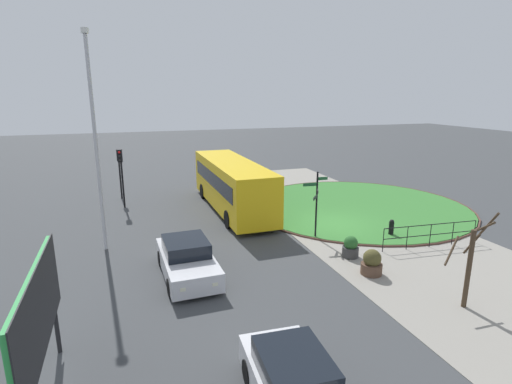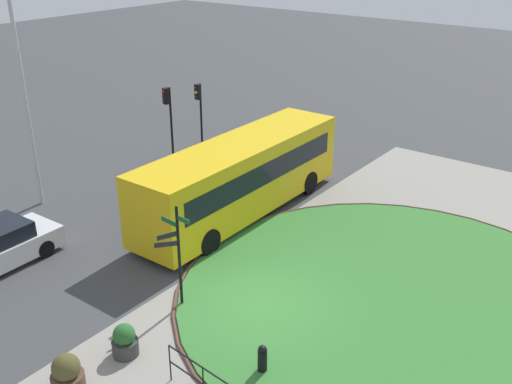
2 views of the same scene
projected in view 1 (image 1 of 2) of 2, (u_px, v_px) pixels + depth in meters
ground at (334, 225)px, 21.89m from camera, size 120.00×120.00×0.00m
sidewalk_paving at (358, 222)px, 22.37m from camera, size 32.00×8.87×0.02m
grass_island at (357, 206)px, 25.47m from camera, size 13.77×13.77×0.10m
grass_kerb_ring at (357, 206)px, 25.47m from camera, size 14.08×14.08×0.11m
signpost_directional at (316, 200)px, 19.39m from camera, size 0.70×1.25×3.43m
bollard_foreground at (391, 228)px, 20.14m from camera, size 0.25×0.25×0.88m
railing_grass_edge at (431, 233)px, 18.58m from camera, size 0.45×4.98×1.15m
bus_yellow at (232, 184)px, 24.47m from camera, size 10.54×2.66×3.05m
car_far_lane at (187, 259)px, 15.72m from camera, size 4.51×2.05×1.48m
traffic_light_near at (121, 166)px, 24.46m from camera, size 0.49×0.30×3.76m
traffic_light_far at (119, 163)px, 26.62m from camera, size 0.49×0.29×3.47m
lamppost_tall at (95, 139)px, 17.28m from camera, size 0.32×0.32×9.73m
billboard_left at (38, 313)px, 8.94m from camera, size 5.01×0.18×3.33m
planter_near_signpost at (372, 263)px, 15.84m from camera, size 0.85×0.85×1.06m
planter_kerbside at (351, 248)px, 17.53m from camera, size 0.73×0.73×0.98m
street_tree_bare at (470, 261)px, 13.16m from camera, size 1.36×1.36×3.48m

